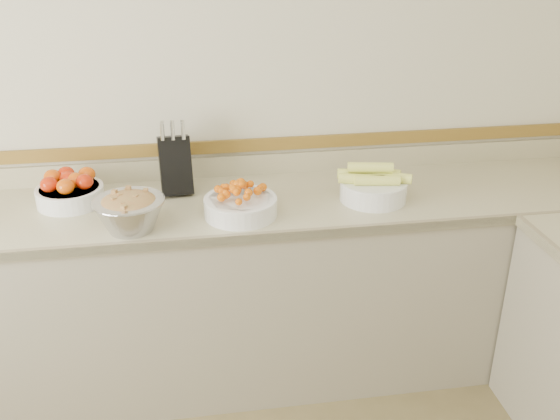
{
  "coord_description": "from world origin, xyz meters",
  "views": [
    {
      "loc": [
        0.01,
        -0.81,
        2.02
      ],
      "look_at": [
        0.35,
        1.35,
        1.0
      ],
      "focal_mm": 40.0,
      "sensor_mm": 36.0,
      "label": 1
    }
  ],
  "objects": [
    {
      "name": "back_wall",
      "position": [
        0.0,
        2.0,
        1.3
      ],
      "size": [
        4.0,
        0.0,
        4.0
      ],
      "primitive_type": "plane",
      "rotation": [
        1.57,
        0.0,
        0.0
      ],
      "color": "beige",
      "rests_on": "ground_plane"
    },
    {
      "name": "counter_back",
      "position": [
        0.0,
        1.68,
        0.45
      ],
      "size": [
        4.0,
        0.65,
        1.08
      ],
      "color": "tan",
      "rests_on": "ground_plane"
    },
    {
      "name": "knife_block",
      "position": [
        -0.05,
        1.83,
        1.04
      ],
      "size": [
        0.15,
        0.18,
        0.34
      ],
      "color": "black",
      "rests_on": "counter_back"
    },
    {
      "name": "tomato_bowl",
      "position": [
        -0.5,
        1.77,
        0.96
      ],
      "size": [
        0.29,
        0.29,
        0.14
      ],
      "color": "white",
      "rests_on": "counter_back"
    },
    {
      "name": "cherry_tomato_bowl",
      "position": [
        0.21,
        1.54,
        0.95
      ],
      "size": [
        0.31,
        0.31,
        0.17
      ],
      "color": "white",
      "rests_on": "counter_back"
    },
    {
      "name": "corn_bowl",
      "position": [
        0.8,
        1.61,
        0.96
      ],
      "size": [
        0.32,
        0.29,
        0.17
      ],
      "color": "white",
      "rests_on": "counter_back"
    },
    {
      "name": "rhubarb_bowl",
      "position": [
        -0.23,
        1.47,
        0.98
      ],
      "size": [
        0.28,
        0.28,
        0.16
      ],
      "color": "#B2B2BA",
      "rests_on": "counter_back"
    }
  ]
}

